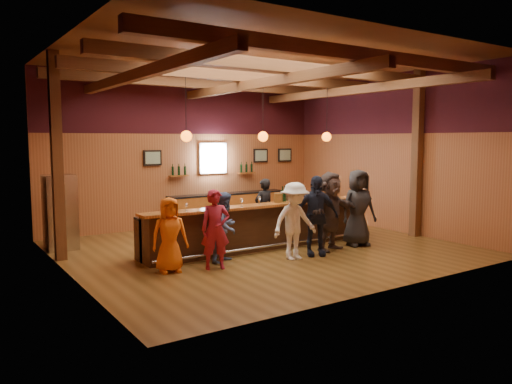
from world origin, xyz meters
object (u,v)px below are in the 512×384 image
at_px(customer_white, 295,221).
at_px(customer_dark, 358,208).
at_px(customer_orange, 170,235).
at_px(bartender, 264,209).
at_px(ice_bucket, 278,198).
at_px(bottle_a, 282,196).
at_px(stainless_fridge, 60,212).
at_px(customer_navy, 315,216).
at_px(customer_brown, 330,211).
at_px(customer_denim, 225,227).
at_px(customer_redvest, 215,229).
at_px(bar_counter, 260,226).
at_px(back_bar_cabinet, 228,208).

xyz_separation_m(customer_white, customer_dark, (2.21, 0.29, 0.10)).
distance_m(customer_white, customer_dark, 2.24).
bearing_deg(customer_white, customer_orange, 169.26).
bearing_deg(bartender, ice_bucket, 69.18).
bearing_deg(bartender, bottle_a, 78.36).
height_order(stainless_fridge, ice_bucket, stainless_fridge).
distance_m(customer_navy, customer_brown, 0.69).
distance_m(stainless_fridge, customer_denim, 4.21).
distance_m(customer_dark, ice_bucket, 2.02).
relative_size(customer_redvest, customer_dark, 0.86).
bearing_deg(bar_counter, customer_navy, -68.49).
relative_size(customer_redvest, bartender, 1.02).
bearing_deg(bartender, stainless_fridge, -22.31).
xyz_separation_m(back_bar_cabinet, customer_dark, (0.96, -4.74, 0.47)).
xyz_separation_m(customer_orange, bottle_a, (3.33, 0.74, 0.51)).
relative_size(customer_dark, bottle_a, 5.04).
height_order(back_bar_cabinet, bottle_a, bottle_a).
xyz_separation_m(customer_orange, ice_bucket, (3.13, 0.64, 0.47)).
relative_size(customer_orange, customer_redvest, 0.92).
bearing_deg(bartender, customer_dark, 122.01).
height_order(customer_denim, bottle_a, customer_denim).
distance_m(customer_denim, bartender, 2.69).
distance_m(bar_counter, bottle_a, 0.94).
xyz_separation_m(customer_denim, customer_navy, (1.99, -0.61, 0.16)).
bearing_deg(customer_brown, bartender, 89.87).
bearing_deg(back_bar_cabinet, bar_counter, -108.34).
distance_m(bar_counter, customer_dark, 2.48).
bearing_deg(bar_counter, customer_orange, -161.83).
relative_size(stainless_fridge, ice_bucket, 7.86).
height_order(customer_denim, customer_navy, customer_navy).
distance_m(bar_counter, ice_bucket, 0.83).
distance_m(stainless_fridge, customer_dark, 7.23).
relative_size(customer_redvest, ice_bucket, 7.12).
bearing_deg(customer_denim, customer_brown, -40.98).
bearing_deg(bar_counter, bartender, 50.44).
distance_m(customer_orange, customer_redvest, 0.93).
bearing_deg(bottle_a, customer_dark, -32.27).
bearing_deg(customer_white, bottle_a, 64.96).
xyz_separation_m(ice_bucket, bottle_a, (0.20, 0.10, 0.03)).
relative_size(back_bar_cabinet, bartender, 2.49).
bearing_deg(bar_counter, customer_white, -92.79).
distance_m(customer_orange, ice_bucket, 3.23).
xyz_separation_m(customer_denim, customer_white, (1.37, -0.66, 0.09)).
xyz_separation_m(customer_orange, customer_navy, (3.33, -0.50, 0.16)).
xyz_separation_m(back_bar_cabinet, customer_orange, (-3.96, -4.48, 0.27)).
height_order(customer_white, customer_brown, customer_brown).
relative_size(bar_counter, customer_orange, 4.20).
height_order(customer_dark, ice_bucket, customer_dark).
bearing_deg(customer_navy, ice_bucket, 124.79).
distance_m(bar_counter, back_bar_cabinet, 3.76).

